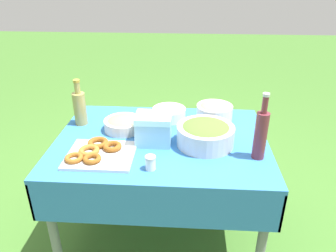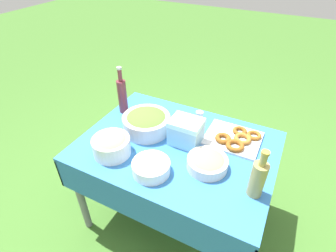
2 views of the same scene
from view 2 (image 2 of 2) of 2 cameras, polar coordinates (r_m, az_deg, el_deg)
name	(u,v)px [view 2 (image 2 of 2)]	position (r m, az deg, el deg)	size (l,w,h in m)	color
ground_plane	(175,213)	(2.22, 1.54, -18.50)	(14.00, 14.00, 0.00)	#3D6B28
picnic_table	(177,156)	(1.74, 1.87, -6.60)	(1.21, 0.90, 0.73)	#2D6BB2
salad_bowl	(146,122)	(1.75, -4.71, 0.94)	(0.32, 0.32, 0.13)	silver
pasta_bowl	(111,145)	(1.60, -12.24, -3.96)	(0.23, 0.23, 0.13)	white
donut_platter	(235,139)	(1.74, 14.40, -2.65)	(0.36, 0.32, 0.05)	silver
plate_stack	(151,167)	(1.48, -3.69, -8.98)	(0.21, 0.21, 0.07)	white
olive_oil_bottle	(258,178)	(1.39, 18.99, -10.67)	(0.08, 0.08, 0.29)	#998E4C
wine_bottle	(122,95)	(1.93, -9.92, 6.66)	(0.07, 0.07, 0.36)	maroon
bread_bowl	(207,162)	(1.51, 8.57, -7.79)	(0.23, 0.23, 0.08)	silver
cooler_box	(186,132)	(1.64, 3.93, -1.23)	(0.20, 0.16, 0.17)	#8CC6E5
salt_shaker	(199,116)	(1.87, 6.83, 2.14)	(0.05, 0.05, 0.07)	white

